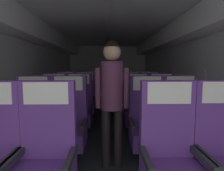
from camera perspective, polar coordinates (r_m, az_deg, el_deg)
ground at (r=4.08m, az=-1.24°, el=-13.03°), size 3.55×8.34×0.02m
fuselage_shell at (r=4.13m, az=-1.29°, el=10.56°), size 3.43×7.99×2.26m
seat_a_left_aisle at (r=1.80m, az=-20.62°, el=-21.56°), size 0.53×0.51×1.19m
seat_a_right_window at (r=1.80m, az=18.21°, el=-21.49°), size 0.53×0.51×1.19m
seat_b_left_window at (r=2.79m, az=-24.02°, el=-11.68°), size 0.53×0.51×1.19m
seat_b_left_aisle at (r=2.66m, az=-13.80°, el=-12.21°), size 0.53×0.51×1.19m
seat_b_right_aisle at (r=2.81m, az=21.25°, el=-11.47°), size 0.53×0.51×1.19m
seat_b_right_window at (r=2.65m, az=11.30°, el=-12.25°), size 0.53×0.51×1.19m
seat_c_left_window at (r=3.67m, az=-18.12°, el=-7.31°), size 0.53×0.51×1.19m
seat_c_left_aisle at (r=3.56m, az=-10.49°, el=-7.50°), size 0.53×0.51×1.19m
seat_c_right_aisle at (r=3.68m, az=15.66°, el=-7.18°), size 0.53×0.51×1.19m
seat_c_right_window at (r=3.55m, az=7.90°, el=-7.50°), size 0.53×0.51×1.19m
seat_d_left_window at (r=4.58m, az=-14.75°, el=-4.60°), size 0.53×0.51×1.19m
seat_d_left_aisle at (r=4.49m, az=-8.58°, el=-4.68°), size 0.53×0.51×1.19m
seat_d_right_aisle at (r=4.58m, az=12.21°, el=-4.53°), size 0.53×0.51×1.19m
seat_d_right_window at (r=4.50m, az=5.94°, el=-4.63°), size 0.53×0.51×1.19m
seat_e_left_window at (r=5.48m, az=-12.54°, el=-2.84°), size 0.53×0.51×1.19m
seat_e_left_aisle at (r=5.43m, az=-7.13°, el=-2.82°), size 0.53×0.51×1.19m
seat_e_right_aisle at (r=5.48m, az=9.96°, el=-2.79°), size 0.53×0.51×1.19m
seat_e_right_window at (r=5.43m, az=4.55°, el=-2.80°), size 0.53×0.51×1.19m
flight_attendant at (r=2.29m, az=0.01°, el=-1.63°), size 0.43×0.28×1.64m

